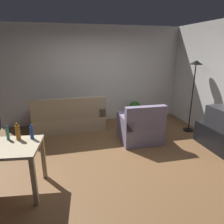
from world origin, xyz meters
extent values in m
cube|color=brown|center=(0.00, 0.00, -0.01)|extent=(5.20, 4.40, 0.02)
cube|color=silver|center=(0.00, 2.20, 1.35)|extent=(5.20, 0.10, 2.70)
cube|color=tan|center=(-0.79, 1.65, 0.20)|extent=(1.80, 0.84, 0.40)
cube|color=tan|center=(-0.79, 1.31, 0.66)|extent=(1.80, 0.16, 0.52)
cube|color=tan|center=(0.04, 1.65, 0.51)|extent=(0.16, 0.84, 0.22)
cube|color=tan|center=(-1.61, 1.65, 0.51)|extent=(0.16, 0.84, 0.22)
cube|color=black|center=(2.25, -0.32, 0.24)|extent=(0.44, 1.10, 0.48)
cube|color=#2D2D33|center=(2.25, -0.32, 0.70)|extent=(0.40, 0.60, 0.44)
cylinder|color=black|center=(2.25, 0.75, 0.01)|extent=(0.26, 0.26, 0.03)
cylinder|color=black|center=(2.25, 0.75, 0.87)|extent=(0.03, 0.03, 1.68)
cone|color=black|center=(2.25, 0.75, 1.76)|extent=(0.32, 0.32, 0.10)
cube|color=tan|center=(-1.39, -1.10, 0.36)|extent=(0.07, 0.07, 0.72)
cube|color=tan|center=(-1.30, -0.48, 0.36)|extent=(0.07, 0.07, 0.72)
cylinder|color=brown|center=(1.16, 1.90, 0.11)|extent=(0.24, 0.24, 0.22)
sphere|color=#2D6B28|center=(1.16, 1.90, 0.39)|extent=(0.36, 0.36, 0.36)
cube|color=gray|center=(0.77, 0.52, 0.20)|extent=(0.92, 0.86, 0.40)
cube|color=slate|center=(0.76, 0.18, 0.66)|extent=(0.90, 0.18, 0.52)
cube|color=gray|center=(1.14, 0.51, 0.51)|extent=(0.18, 0.84, 0.22)
cube|color=gray|center=(0.40, 0.52, 0.51)|extent=(0.18, 0.84, 0.22)
cylinder|color=teal|center=(-1.77, -0.51, 0.85)|extent=(0.05, 0.05, 0.18)
cylinder|color=teal|center=(-1.77, -0.51, 0.96)|extent=(0.02, 0.02, 0.04)
cylinder|color=#9E6019|center=(-1.62, -0.55, 0.87)|extent=(0.07, 0.07, 0.22)
cylinder|color=#9E6019|center=(-1.62, -0.55, 1.00)|extent=(0.03, 0.03, 0.04)
cylinder|color=#2347A3|center=(-1.42, -0.57, 0.86)|extent=(0.06, 0.06, 0.19)
cylinder|color=#2347A3|center=(-1.42, -0.57, 0.97)|extent=(0.03, 0.03, 0.04)
camera|label=1|loc=(-0.94, -3.62, 2.07)|focal=32.66mm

